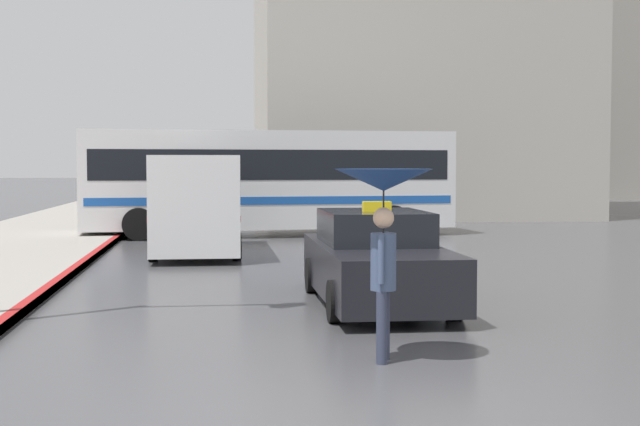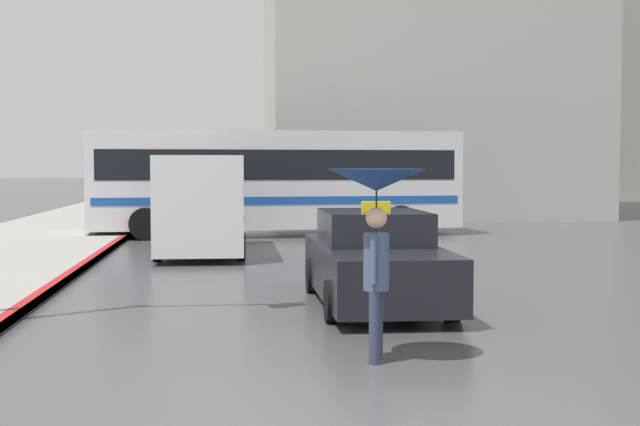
% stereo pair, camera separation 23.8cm
% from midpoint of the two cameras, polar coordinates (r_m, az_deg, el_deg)
% --- Properties ---
extents(ground_plane, '(300.00, 300.00, 0.00)m').
position_cam_midpoint_polar(ground_plane, '(7.87, 3.96, -13.12)').
color(ground_plane, '#424244').
extents(taxi, '(1.91, 4.79, 1.63)m').
position_cam_midpoint_polar(taxi, '(14.03, 4.04, -3.12)').
color(taxi, black).
rests_on(taxi, ground_plane).
extents(ambulance_van, '(2.11, 5.68, 2.41)m').
position_cam_midpoint_polar(ambulance_van, '(22.24, -7.31, 0.85)').
color(ambulance_van, silver).
rests_on(ambulance_van, ground_plane).
extents(city_bus, '(11.58, 3.45, 3.24)m').
position_cam_midpoint_polar(city_bus, '(27.84, -2.64, 2.27)').
color(city_bus, silver).
rests_on(city_bus, ground_plane).
extents(pedestrian_with_umbrella, '(1.09, 1.09, 2.16)m').
position_cam_midpoint_polar(pedestrian_with_umbrella, '(9.86, 4.32, 0.58)').
color(pedestrian_with_umbrella, '#2D3347').
rests_on(pedestrian_with_umbrella, ground_plane).
extents(traffic_light, '(2.73, 0.38, 6.39)m').
position_cam_midpoint_polar(traffic_light, '(12.87, -18.41, 12.51)').
color(traffic_light, black).
rests_on(traffic_light, ground_plane).
extents(building_tower_far, '(15.81, 12.74, 23.60)m').
position_cam_midpoint_polar(building_tower_far, '(64.64, 16.60, 11.50)').
color(building_tower_far, gray).
rests_on(building_tower_far, ground_plane).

